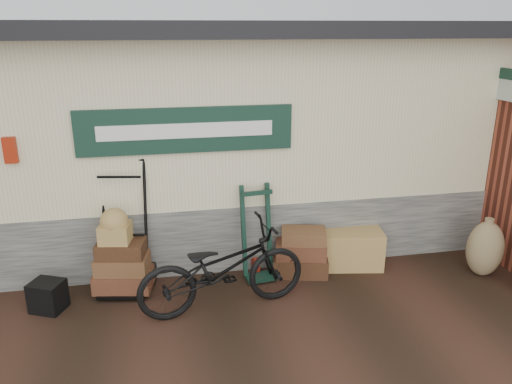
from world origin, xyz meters
TOP-DOWN VIEW (x-y plane):
  - ground at (0.00, 0.00)m, footprint 80.00×80.00m
  - station_building at (-0.01, 2.74)m, footprint 14.40×4.10m
  - porter_trolley at (-1.12, 0.85)m, footprint 0.93×0.76m
  - green_barrow at (0.54, 0.79)m, footprint 0.49×0.43m
  - suitcase_stack at (1.12, 0.76)m, footprint 0.80×0.61m
  - wicker_hamper at (1.87, 0.85)m, footprint 0.87×0.65m
  - black_trunk at (-2.00, 0.45)m, footprint 0.45×0.43m
  - bicycle at (-0.01, 0.09)m, footprint 1.00×2.06m
  - burlap_sack_left at (3.47, 0.24)m, footprint 0.56×0.51m

SIDE VIEW (x-z plane):
  - ground at x=0.00m, z-range 0.00..0.00m
  - black_trunk at x=-2.00m, z-range 0.00..0.36m
  - wicker_hamper at x=1.87m, z-range 0.00..0.52m
  - suitcase_stack at x=1.12m, z-range 0.00..0.63m
  - burlap_sack_left at x=3.47m, z-range 0.00..0.75m
  - bicycle at x=-0.01m, z-range 0.00..1.15m
  - green_barrow at x=0.54m, z-range 0.00..1.23m
  - porter_trolley at x=-1.12m, z-range 0.00..1.65m
  - station_building at x=-0.01m, z-range 0.01..3.21m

